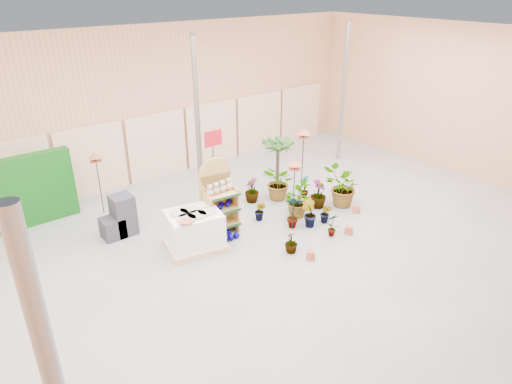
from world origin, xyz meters
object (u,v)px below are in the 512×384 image
(pallet_stack, at_px, (194,231))
(potted_plant_2, at_px, (296,200))
(display_shelf, at_px, (218,200))
(bird_table_front, at_px, (295,165))

(pallet_stack, height_order, potted_plant_2, pallet_stack)
(display_shelf, xyz_separation_m, bird_table_front, (1.46, -1.06, 0.86))
(display_shelf, xyz_separation_m, pallet_stack, (-0.85, -0.29, -0.41))
(display_shelf, height_order, pallet_stack, display_shelf)
(bird_table_front, bearing_deg, potted_plant_2, 40.54)
(potted_plant_2, bearing_deg, display_shelf, 164.48)
(potted_plant_2, bearing_deg, bird_table_front, -139.46)
(pallet_stack, xyz_separation_m, bird_table_front, (2.31, -0.77, 1.27))
(potted_plant_2, bearing_deg, pallet_stack, 174.49)
(display_shelf, distance_m, potted_plant_2, 2.16)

